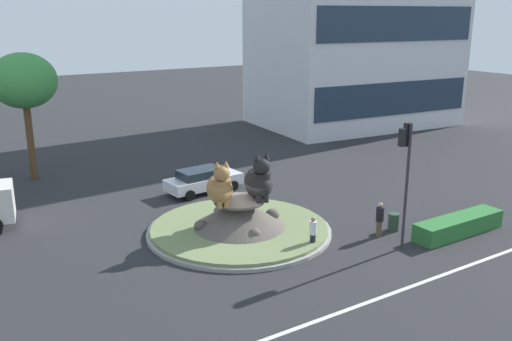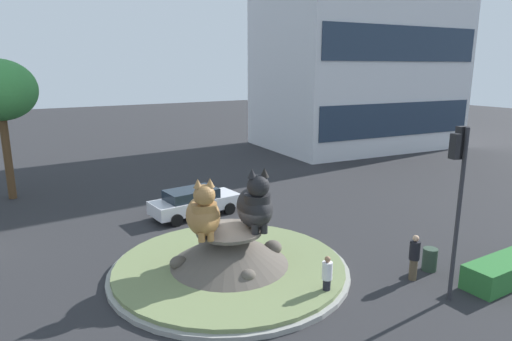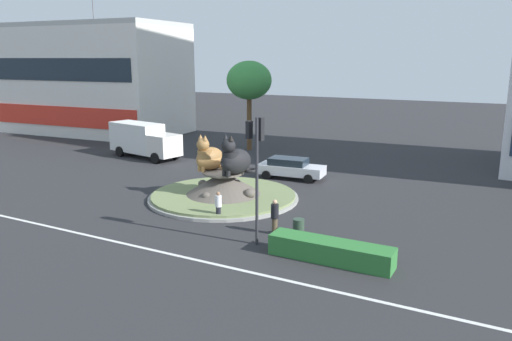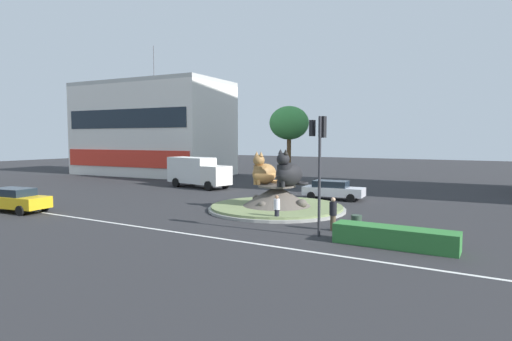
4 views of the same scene
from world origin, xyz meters
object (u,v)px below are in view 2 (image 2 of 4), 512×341
object	(u,v)px
pedestrian_black_shirt	(414,257)
cat_statue_black	(255,205)
hatchback_near_shophouse	(194,202)
cat_statue_tabby	(203,214)
traffic_light_mast	(458,177)
pedestrian_white_shirt	(327,277)
litter_bin	(430,259)

from	to	relation	value
pedestrian_black_shirt	cat_statue_black	bearing A→B (deg)	-137.05
pedestrian_black_shirt	hatchback_near_shophouse	distance (m)	11.69
cat_statue_tabby	cat_statue_black	bearing A→B (deg)	97.75
pedestrian_black_shirt	hatchback_near_shophouse	bearing A→B (deg)	-166.36
traffic_light_mast	pedestrian_white_shirt	size ratio (longest dim) A/B	3.82
cat_statue_black	litter_bin	world-z (taller)	cat_statue_black
pedestrian_black_shirt	hatchback_near_shophouse	xyz separation A→B (m)	(-4.08, 10.96, -0.13)
pedestrian_black_shirt	litter_bin	world-z (taller)	pedestrian_black_shirt
litter_bin	pedestrian_white_shirt	bearing A→B (deg)	175.20
traffic_light_mast	pedestrian_black_shirt	xyz separation A→B (m)	(0.18, 1.54, -3.38)
pedestrian_black_shirt	pedestrian_white_shirt	world-z (taller)	pedestrian_black_shirt
hatchback_near_shophouse	litter_bin	size ratio (longest dim) A/B	5.43
cat_statue_tabby	hatchback_near_shophouse	bearing A→B (deg)	176.11
cat_statue_tabby	pedestrian_black_shirt	distance (m)	7.96
cat_statue_tabby	hatchback_near_shophouse	size ratio (longest dim) A/B	0.47
cat_statue_tabby	cat_statue_black	xyz separation A→B (m)	(2.03, -0.31, 0.07)
traffic_light_mast	cat_statue_tabby	bearing A→B (deg)	59.33
pedestrian_white_shirt	hatchback_near_shophouse	world-z (taller)	pedestrian_white_shirt
pedestrian_white_shirt	pedestrian_black_shirt	bearing A→B (deg)	75.85
cat_statue_tabby	pedestrian_black_shirt	bearing A→B (deg)	74.08
traffic_light_mast	litter_bin	bearing A→B (deg)	-27.41
pedestrian_white_shirt	cat_statue_tabby	bearing A→B (deg)	-145.35
litter_bin	cat_statue_tabby	bearing A→B (deg)	152.99
cat_statue_tabby	pedestrian_white_shirt	world-z (taller)	cat_statue_tabby
cat_statue_black	hatchback_near_shophouse	xyz separation A→B (m)	(0.47, 7.10, -1.82)
cat_statue_tabby	hatchback_near_shophouse	distance (m)	7.45
pedestrian_black_shirt	litter_bin	size ratio (longest dim) A/B	1.96
pedestrian_black_shirt	litter_bin	bearing A→B (deg)	92.61
cat_statue_black	hatchback_near_shophouse	world-z (taller)	cat_statue_black
cat_statue_black	pedestrian_white_shirt	bearing A→B (deg)	32.38
hatchback_near_shophouse	litter_bin	distance (m)	11.99
pedestrian_black_shirt	hatchback_near_shophouse	size ratio (longest dim) A/B	0.36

